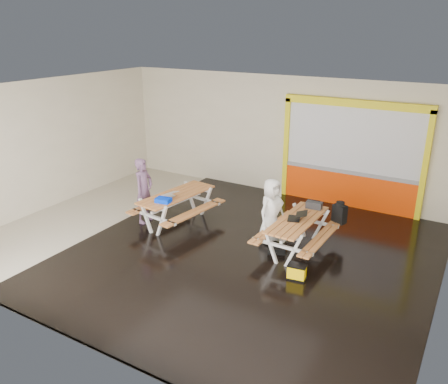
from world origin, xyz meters
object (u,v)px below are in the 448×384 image
Objects in this scene: toolbox at (314,205)px; dark_case at (277,249)px; laptop_left at (168,195)px; person_right at (272,211)px; person_left at (144,191)px; backpack at (340,213)px; fluke_bag at (297,272)px; picnic_table_right at (297,227)px; picnic_table_left at (177,201)px; blue_pouch at (163,200)px; laptop_right at (297,217)px.

dark_case is at bearing -111.81° from toolbox.
person_right is at bearing 11.90° from laptop_left.
backpack is (4.59, 1.46, -0.15)m from person_left.
person_left reaches higher than fluke_bag.
picnic_table_right is at bearing -97.31° from toolbox.
person_right is (3.29, 0.53, -0.04)m from person_left.
person_left is at bearing -158.35° from picnic_table_left.
fluke_bag is at bearing -103.97° from person_left.
dark_case is at bearing 133.94° from fluke_bag.
toolbox reaches higher than picnic_table_right.
laptop_left is 0.94× the size of backpack.
laptop_left is 1.38× the size of blue_pouch.
picnic_table_left reaches higher than dark_case.
fluke_bag is at bearing -78.79° from toolbox.
backpack reaches higher than dark_case.
person_right is 3.84× the size of fluke_bag.
backpack reaches higher than blue_pouch.
person_left reaches higher than blue_pouch.
person_left is 3.96m from laptop_right.
picnic_table_left is 2.52m from person_right.
person_right is 2.94× the size of backpack.
picnic_table_right is 4.27× the size of laptop_left.
laptop_left reaches higher than picnic_table_right.
backpack reaches higher than fluke_bag.
fluke_bag is (0.81, -0.84, 0.08)m from dark_case.
person_left is 4.26× the size of fluke_bag.
person_left is at bearing -173.33° from picnic_table_right.
picnic_table_left is 4.57× the size of laptop_right.
dark_case is at bearing -138.80° from laptop_right.
toolbox reaches higher than fluke_bag.
backpack is at bearing -77.45° from person_left.
toolbox is at bearing 15.68° from picnic_table_left.
picnic_table_left is 3.40m from toolbox.
blue_pouch is at bearing -166.12° from picnic_table_right.
person_right reaches higher than blue_pouch.
laptop_right is at bearing 41.20° from dark_case.
backpack is (1.30, 0.93, -0.11)m from person_right.
toolbox is at bearing -30.67° from person_right.
fluke_bag is at bearing -94.29° from backpack.
person_right is 0.88m from dark_case.
toolbox is (3.29, 1.23, -0.01)m from laptop_left.
toolbox is 0.96× the size of dark_case.
fluke_bag is (1.14, -1.22, -0.65)m from person_right.
laptop_left reaches higher than fluke_bag.
blue_pouch reaches higher than fluke_bag.
backpack is (0.65, 1.03, -0.13)m from laptop_right.
laptop_left reaches higher than dark_case.
person_left is 3.26× the size of backpack.
laptop_left is (-3.19, -0.47, 0.28)m from picnic_table_right.
laptop_left is at bearing -176.85° from dark_case.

